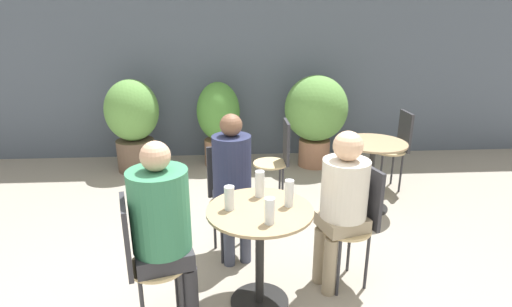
{
  "coord_description": "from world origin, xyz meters",
  "views": [
    {
      "loc": [
        0.02,
        -2.2,
        1.92
      ],
      "look_at": [
        0.2,
        0.56,
        0.99
      ],
      "focal_mm": 28.0,
      "sensor_mm": 36.0,
      "label": 1
    }
  ],
  "objects_px": {
    "cafe_table_far": "(372,161)",
    "bistro_chair_3": "(279,155)",
    "bistro_chair_0": "(358,215)",
    "beer_glass_0": "(270,211)",
    "bistro_chair_1": "(228,190)",
    "potted_plant_1": "(219,119)",
    "seated_person_1": "(233,175)",
    "seated_person_2": "(164,223)",
    "cafe_table_near": "(260,235)",
    "beer_glass_2": "(260,184)",
    "seated_person_0": "(342,197)",
    "bistro_chair_4": "(397,143)",
    "beer_glass_3": "(229,198)",
    "potted_plant_0": "(133,120)",
    "potted_plant_2": "(316,113)",
    "bistro_chair_2": "(142,255)"
  },
  "relations": [
    {
      "from": "beer_glass_3",
      "to": "bistro_chair_2",
      "type": "bearing_deg",
      "value": -157.1
    },
    {
      "from": "potted_plant_0",
      "to": "potted_plant_2",
      "type": "height_order",
      "value": "potted_plant_2"
    },
    {
      "from": "bistro_chair_4",
      "to": "beer_glass_3",
      "type": "height_order",
      "value": "bistro_chair_4"
    },
    {
      "from": "bistro_chair_2",
      "to": "seated_person_1",
      "type": "distance_m",
      "value": 1.0
    },
    {
      "from": "seated_person_0",
      "to": "seated_person_2",
      "type": "xyz_separation_m",
      "value": [
        -1.19,
        -0.35,
        0.03
      ]
    },
    {
      "from": "cafe_table_far",
      "to": "beer_glass_3",
      "type": "relative_size",
      "value": 4.59
    },
    {
      "from": "cafe_table_far",
      "to": "beer_glass_0",
      "type": "distance_m",
      "value": 2.05
    },
    {
      "from": "bistro_chair_1",
      "to": "beer_glass_3",
      "type": "distance_m",
      "value": 0.77
    },
    {
      "from": "beer_glass_0",
      "to": "potted_plant_0",
      "type": "height_order",
      "value": "potted_plant_0"
    },
    {
      "from": "bistro_chair_1",
      "to": "potted_plant_0",
      "type": "height_order",
      "value": "potted_plant_0"
    },
    {
      "from": "bistro_chair_3",
      "to": "potted_plant_2",
      "type": "height_order",
      "value": "potted_plant_2"
    },
    {
      "from": "cafe_table_far",
      "to": "seated_person_1",
      "type": "height_order",
      "value": "seated_person_1"
    },
    {
      "from": "bistro_chair_1",
      "to": "potted_plant_1",
      "type": "relative_size",
      "value": 0.81
    },
    {
      "from": "bistro_chair_1",
      "to": "bistro_chair_2",
      "type": "bearing_deg",
      "value": -135.0
    },
    {
      "from": "beer_glass_2",
      "to": "potted_plant_1",
      "type": "bearing_deg",
      "value": 97.62
    },
    {
      "from": "seated_person_2",
      "to": "potted_plant_0",
      "type": "distance_m",
      "value": 3.05
    },
    {
      "from": "potted_plant_2",
      "to": "seated_person_1",
      "type": "bearing_deg",
      "value": -117.31
    },
    {
      "from": "seated_person_1",
      "to": "potted_plant_2",
      "type": "distance_m",
      "value": 2.45
    },
    {
      "from": "bistro_chair_4",
      "to": "beer_glass_3",
      "type": "relative_size",
      "value": 5.76
    },
    {
      "from": "bistro_chair_2",
      "to": "bistro_chair_3",
      "type": "distance_m",
      "value": 2.1
    },
    {
      "from": "cafe_table_far",
      "to": "beer_glass_3",
      "type": "bearing_deg",
      "value": -135.97
    },
    {
      "from": "bistro_chair_3",
      "to": "beer_glass_3",
      "type": "relative_size",
      "value": 5.76
    },
    {
      "from": "beer_glass_0",
      "to": "bistro_chair_1",
      "type": "bearing_deg",
      "value": 105.57
    },
    {
      "from": "bistro_chair_0",
      "to": "beer_glass_0",
      "type": "distance_m",
      "value": 0.84
    },
    {
      "from": "bistro_chair_4",
      "to": "seated_person_0",
      "type": "relative_size",
      "value": 0.77
    },
    {
      "from": "cafe_table_far",
      "to": "bistro_chair_3",
      "type": "xyz_separation_m",
      "value": [
        -0.95,
        0.17,
        0.03
      ]
    },
    {
      "from": "cafe_table_near",
      "to": "bistro_chair_0",
      "type": "bearing_deg",
      "value": 16.26
    },
    {
      "from": "beer_glass_2",
      "to": "potted_plant_0",
      "type": "xyz_separation_m",
      "value": [
        -1.46,
        2.56,
        -0.15
      ]
    },
    {
      "from": "beer_glass_3",
      "to": "beer_glass_0",
      "type": "bearing_deg",
      "value": -40.18
    },
    {
      "from": "bistro_chair_0",
      "to": "cafe_table_far",
      "type": "bearing_deg",
      "value": 140.14
    },
    {
      "from": "seated_person_0",
      "to": "bistro_chair_2",
      "type": "bearing_deg",
      "value": -90.0
    },
    {
      "from": "seated_person_1",
      "to": "beer_glass_3",
      "type": "distance_m",
      "value": 0.59
    },
    {
      "from": "seated_person_1",
      "to": "seated_person_2",
      "type": "distance_m",
      "value": 0.88
    },
    {
      "from": "seated_person_0",
      "to": "potted_plant_2",
      "type": "xyz_separation_m",
      "value": [
        0.35,
        2.6,
        0.01
      ]
    },
    {
      "from": "seated_person_2",
      "to": "potted_plant_2",
      "type": "xyz_separation_m",
      "value": [
        1.54,
        2.95,
        -0.01
      ]
    },
    {
      "from": "bistro_chair_0",
      "to": "potted_plant_2",
      "type": "xyz_separation_m",
      "value": [
        0.21,
        2.56,
        0.18
      ]
    },
    {
      "from": "bistro_chair_1",
      "to": "potted_plant_0",
      "type": "relative_size",
      "value": 0.77
    },
    {
      "from": "seated_person_0",
      "to": "potted_plant_1",
      "type": "height_order",
      "value": "seated_person_0"
    },
    {
      "from": "beer_glass_2",
      "to": "potted_plant_0",
      "type": "relative_size",
      "value": 0.16
    },
    {
      "from": "bistro_chair_4",
      "to": "seated_person_2",
      "type": "xyz_separation_m",
      "value": [
        -2.33,
        -2.11,
        0.19
      ]
    },
    {
      "from": "seated_person_0",
      "to": "beer_glass_2",
      "type": "distance_m",
      "value": 0.59
    },
    {
      "from": "beer_glass_2",
      "to": "seated_person_2",
      "type": "bearing_deg",
      "value": -148.53
    },
    {
      "from": "seated_person_0",
      "to": "seated_person_1",
      "type": "distance_m",
      "value": 0.88
    },
    {
      "from": "seated_person_0",
      "to": "seated_person_2",
      "type": "relative_size",
      "value": 0.95
    },
    {
      "from": "beer_glass_3",
      "to": "bistro_chair_4",
      "type": "bearing_deg",
      "value": 44.91
    },
    {
      "from": "seated_person_0",
      "to": "beer_glass_0",
      "type": "xyz_separation_m",
      "value": [
        -0.55,
        -0.37,
        0.09
      ]
    },
    {
      "from": "bistro_chair_0",
      "to": "beer_glass_2",
      "type": "relative_size",
      "value": 4.93
    },
    {
      "from": "potted_plant_2",
      "to": "beer_glass_3",
      "type": "bearing_deg",
      "value": -112.57
    },
    {
      "from": "bistro_chair_2",
      "to": "potted_plant_1",
      "type": "relative_size",
      "value": 0.81
    },
    {
      "from": "bistro_chair_0",
      "to": "bistro_chair_1",
      "type": "xyz_separation_m",
      "value": [
        -0.95,
        0.52,
        0.0
      ]
    }
  ]
}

